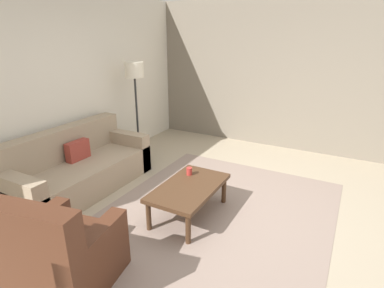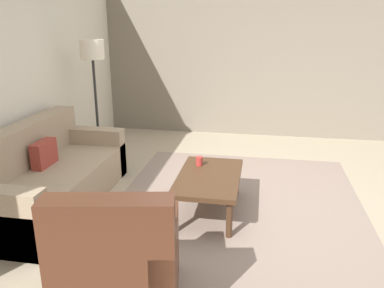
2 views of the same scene
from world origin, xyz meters
name	(u,v)px [view 1 (image 1 of 2)]	position (x,y,z in m)	size (l,w,h in m)	color
ground_plane	(214,217)	(0.00, 0.00, 0.00)	(8.00, 8.00, 0.00)	tan
rear_partition	(55,88)	(0.00, 2.60, 1.40)	(6.00, 0.12, 2.80)	silver
stone_feature_panel	(282,76)	(3.00, 0.00, 1.40)	(0.12, 5.20, 2.80)	slate
area_rug	(214,217)	(0.00, 0.00, 0.00)	(3.42, 2.71, 0.01)	gray
couch_main	(76,169)	(-0.25, 2.09, 0.30)	(2.10, 0.92, 0.88)	gray
armchair_leather	(61,259)	(-1.65, 0.71, 0.31)	(0.93, 0.93, 0.95)	#4C2819
coffee_table	(189,189)	(-0.10, 0.30, 0.36)	(1.10, 0.64, 0.41)	#472D1C
cup	(189,171)	(0.17, 0.45, 0.46)	(0.07, 0.07, 0.10)	#B2332D
lamp_standing	(135,80)	(1.18, 2.07, 1.41)	(0.32, 0.32, 1.71)	black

